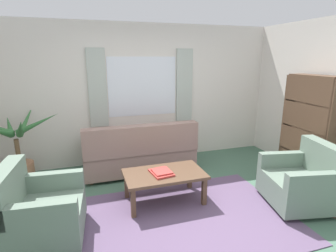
{
  "coord_description": "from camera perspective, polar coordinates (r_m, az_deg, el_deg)",
  "views": [
    {
      "loc": [
        -1.07,
        -2.71,
        1.98
      ],
      "look_at": [
        0.02,
        0.7,
        1.05
      ],
      "focal_mm": 28.18,
      "sensor_mm": 36.0,
      "label": 1
    }
  ],
  "objects": [
    {
      "name": "potted_plant",
      "position": [
        4.78,
        -29.52,
        -5.58
      ],
      "size": [
        1.27,
        1.23,
        1.23
      ],
      "color": "#9E6B4C",
      "rests_on": "ground_plane"
    },
    {
      "name": "ground_plane",
      "position": [
        3.53,
        3.29,
        -19.62
      ],
      "size": [
        6.24,
        6.24,
        0.0
      ],
      "primitive_type": "plane",
      "color": "#476B56"
    },
    {
      "name": "area_rug",
      "position": [
        3.52,
        3.29,
        -19.54
      ],
      "size": [
        2.75,
        1.88,
        0.01
      ],
      "primitive_type": "cube",
      "color": "#604C6B",
      "rests_on": "ground_plane"
    },
    {
      "name": "book_stack_on_table",
      "position": [
        3.66,
        -1.43,
        -9.96
      ],
      "size": [
        0.31,
        0.37,
        0.05
      ],
      "color": "#B23833",
      "rests_on": "coffee_table"
    },
    {
      "name": "window_with_curtains",
      "position": [
        5.03,
        -5.46,
        8.46
      ],
      "size": [
        1.98,
        0.07,
        1.4
      ],
      "color": "white"
    },
    {
      "name": "couch",
      "position": [
        4.67,
        -6.14,
        -5.72
      ],
      "size": [
        1.9,
        0.82,
        0.92
      ],
      "rotation": [
        0.0,
        0.0,
        3.14
      ],
      "color": "gray",
      "rests_on": "ground_plane"
    },
    {
      "name": "bookshelf",
      "position": [
        4.84,
        28.04,
        -1.63
      ],
      "size": [
        0.3,
        0.94,
        1.72
      ],
      "rotation": [
        0.0,
        0.0,
        1.57
      ],
      "color": "brown",
      "rests_on": "ground_plane"
    },
    {
      "name": "armchair_left",
      "position": [
        3.34,
        -26.3,
        -16.19
      ],
      "size": [
        0.89,
        0.9,
        0.88
      ],
      "rotation": [
        0.0,
        0.0,
        1.49
      ],
      "color": "slate",
      "rests_on": "ground_plane"
    },
    {
      "name": "armchair_right",
      "position": [
        4.09,
        27.15,
        -10.53
      ],
      "size": [
        0.97,
        0.99,
        0.88
      ],
      "rotation": [
        0.0,
        0.0,
        -1.77
      ],
      "color": "slate",
      "rests_on": "ground_plane"
    },
    {
      "name": "coffee_table",
      "position": [
        3.72,
        -0.8,
        -10.86
      ],
      "size": [
        1.1,
        0.64,
        0.44
      ],
      "color": "brown",
      "rests_on": "ground_plane"
    },
    {
      "name": "wall_back",
      "position": [
        5.13,
        -5.62,
        6.88
      ],
      "size": [
        5.32,
        0.12,
        2.6
      ],
      "primitive_type": "cube",
      "color": "silver",
      "rests_on": "ground_plane"
    }
  ]
}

